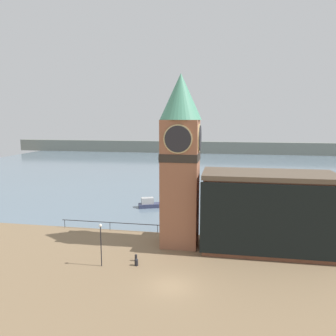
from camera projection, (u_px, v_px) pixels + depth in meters
name	position (u px, v px, depth m)	size (l,w,h in m)	color
ground_plane	(171.00, 286.00, 28.96)	(160.00, 160.00, 0.00)	#846B4C
water	(210.00, 167.00, 100.41)	(160.00, 120.00, 0.00)	slate
far_shoreline	(215.00, 148.00, 139.00)	(180.00, 3.00, 5.00)	gray
pier_railing	(110.00, 223.00, 43.38)	(13.53, 0.08, 1.09)	#333338
clock_tower	(181.00, 157.00, 37.25)	(4.73, 4.73, 19.63)	#935B42
pier_building	(267.00, 212.00, 36.32)	(14.46, 6.68, 8.83)	brown
boat_near	(151.00, 204.00, 54.65)	(4.82, 3.10, 1.66)	#333856
mooring_bollard_near	(136.00, 257.00, 34.05)	(0.26, 0.26, 0.72)	black
mooring_bollard_far	(136.00, 262.00, 32.95)	(0.37, 0.37, 0.74)	black
lamp_post	(101.00, 237.00, 32.45)	(0.32, 0.32, 4.40)	black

